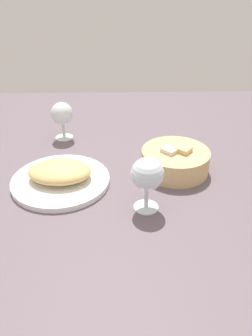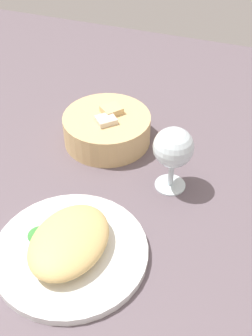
# 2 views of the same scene
# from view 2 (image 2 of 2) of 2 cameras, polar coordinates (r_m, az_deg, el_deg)

# --- Properties ---
(ground_plane) EXTENTS (1.40, 1.40, 0.02)m
(ground_plane) POSITION_cam_2_polar(r_m,az_deg,el_deg) (0.81, -3.21, -4.73)
(ground_plane) COLOR #5F515A
(plate) EXTENTS (0.25, 0.25, 0.01)m
(plate) POSITION_cam_2_polar(r_m,az_deg,el_deg) (0.72, -6.87, -10.70)
(plate) COLOR white
(plate) RESTS_ON ground_plane
(omelette) EXTENTS (0.17, 0.13, 0.04)m
(omelette) POSITION_cam_2_polar(r_m,az_deg,el_deg) (0.70, -7.05, -9.33)
(omelette) COLOR #DAB56D
(omelette) RESTS_ON plate
(lettuce_garnish) EXTENTS (0.04, 0.04, 0.01)m
(lettuce_garnish) POSITION_cam_2_polar(r_m,az_deg,el_deg) (0.74, -11.07, -8.06)
(lettuce_garnish) COLOR #398A39
(lettuce_garnish) RESTS_ON plate
(bread_basket) EXTENTS (0.18, 0.18, 0.07)m
(bread_basket) POSITION_cam_2_polar(r_m,az_deg,el_deg) (0.92, -2.44, 5.09)
(bread_basket) COLOR #D6B277
(bread_basket) RESTS_ON ground_plane
(wine_glass_near) EXTENTS (0.07, 0.07, 0.13)m
(wine_glass_near) POSITION_cam_2_polar(r_m,az_deg,el_deg) (0.78, 6.06, 2.37)
(wine_glass_near) COLOR silver
(wine_glass_near) RESTS_ON ground_plane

